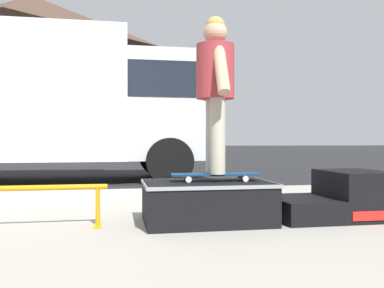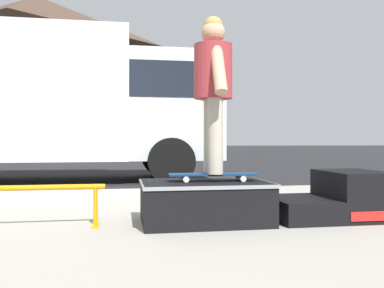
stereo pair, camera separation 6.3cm
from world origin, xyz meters
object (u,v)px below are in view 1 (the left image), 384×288
at_px(kicker_ramp, 338,199).
at_px(grind_rail, 27,197).
at_px(skate_box, 207,201).
at_px(skater_kid, 215,81).
at_px(skateboard, 215,175).
at_px(box_truck, 52,100).

bearing_deg(kicker_ramp, grind_rail, 178.83).
xyz_separation_m(skate_box, skater_kid, (0.08, 0.03, 1.05)).
xyz_separation_m(skateboard, box_truck, (-2.19, 5.39, 1.16)).
bearing_deg(skater_kid, box_truck, 112.09).
distance_m(skater_kid, box_truck, 5.83).
height_order(grind_rail, skater_kid, skater_kid).
distance_m(kicker_ramp, box_truck, 6.53).
distance_m(skateboard, box_truck, 5.94).
bearing_deg(skater_kid, grind_rail, 179.21).
xyz_separation_m(kicker_ramp, skateboard, (-1.16, 0.03, 0.24)).
xyz_separation_m(skateboard, skater_kid, (0.00, -0.00, 0.83)).
height_order(skate_box, skater_kid, skater_kid).
xyz_separation_m(skate_box, grind_rail, (-1.50, 0.06, 0.06)).
distance_m(skate_box, skateboard, 0.24).
bearing_deg(box_truck, skater_kid, -67.91).
height_order(skater_kid, box_truck, box_truck).
bearing_deg(grind_rail, box_truck, 96.42).
bearing_deg(skateboard, kicker_ramp, -1.68).
bearing_deg(kicker_ramp, skate_box, 179.98).
relative_size(kicker_ramp, grind_rail, 0.80).
distance_m(grind_rail, skateboard, 1.59).
height_order(kicker_ramp, skateboard, kicker_ramp).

